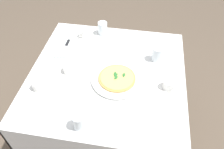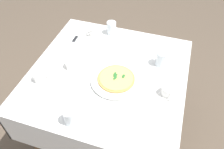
% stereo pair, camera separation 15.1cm
% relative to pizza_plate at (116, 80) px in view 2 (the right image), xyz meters
% --- Properties ---
extents(ground_plane, '(8.00, 8.00, 0.00)m').
position_rel_pizza_plate_xyz_m(ground_plane, '(-0.06, -0.08, -0.75)').
color(ground_plane, brown).
extents(dining_table, '(1.07, 1.07, 0.73)m').
position_rel_pizza_plate_xyz_m(dining_table, '(-0.06, -0.08, -0.15)').
color(dining_table, white).
rests_on(dining_table, ground_plane).
extents(pizza_plate, '(0.34, 0.34, 0.02)m').
position_rel_pizza_plate_xyz_m(pizza_plate, '(0.00, 0.00, 0.00)').
color(pizza_plate, white).
rests_on(pizza_plate, dining_table).
extents(pizza, '(0.25, 0.25, 0.02)m').
position_rel_pizza_plate_xyz_m(pizza, '(-0.00, 0.00, 0.01)').
color(pizza, tan).
rests_on(pizza, pizza_plate).
extents(coffee_cup_left_edge, '(0.13, 0.13, 0.06)m').
position_rel_pizza_plate_xyz_m(coffee_cup_left_edge, '(-0.02, -0.34, 0.02)').
color(coffee_cup_left_edge, white).
rests_on(coffee_cup_left_edge, dining_table).
extents(coffee_cup_near_left, '(0.13, 0.13, 0.07)m').
position_rel_pizza_plate_xyz_m(coffee_cup_near_left, '(-0.44, -0.33, 0.02)').
color(coffee_cup_near_left, white).
rests_on(coffee_cup_near_left, dining_table).
extents(coffee_cup_right_edge, '(0.13, 0.13, 0.07)m').
position_rel_pizza_plate_xyz_m(coffee_cup_right_edge, '(0.01, 0.34, 0.02)').
color(coffee_cup_right_edge, white).
rests_on(coffee_cup_right_edge, dining_table).
extents(coffee_cup_far_left, '(0.13, 0.13, 0.07)m').
position_rel_pizza_plate_xyz_m(coffee_cup_far_left, '(0.15, -0.49, 0.02)').
color(coffee_cup_far_left, white).
rests_on(coffee_cup_far_left, dining_table).
extents(water_glass_near_right, '(0.08, 0.08, 0.11)m').
position_rel_pizza_plate_xyz_m(water_glass_near_right, '(-0.50, -0.19, 0.03)').
color(water_glass_near_right, white).
rests_on(water_glass_near_right, dining_table).
extents(water_glass_far_right, '(0.07, 0.07, 0.11)m').
position_rel_pizza_plate_xyz_m(water_glass_far_right, '(-0.25, 0.25, 0.04)').
color(water_glass_far_right, white).
rests_on(water_glass_far_right, dining_table).
extents(water_glass_center_back, '(0.07, 0.07, 0.10)m').
position_rel_pizza_plate_xyz_m(water_glass_center_back, '(0.38, -0.16, 0.03)').
color(water_glass_center_back, white).
rests_on(water_glass_center_back, dining_table).
extents(napkin_folded, '(0.23, 0.15, 0.02)m').
position_rel_pizza_plate_xyz_m(napkin_folded, '(-0.26, -0.44, -0.00)').
color(napkin_folded, white).
rests_on(napkin_folded, dining_table).
extents(dinner_knife, '(0.20, 0.02, 0.01)m').
position_rel_pizza_plate_xyz_m(dinner_knife, '(-0.25, -0.44, 0.01)').
color(dinner_knife, silver).
rests_on(dinner_knife, napkin_folded).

